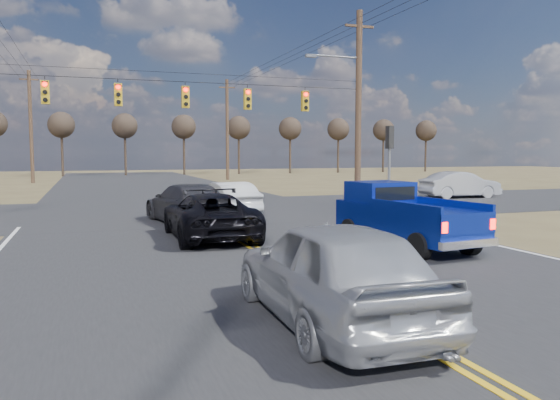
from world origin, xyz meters
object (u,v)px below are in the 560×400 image
object	(u,v)px
white_car_queue	(228,199)
dgrey_car_queue	(187,203)
black_suv	(209,216)
silver_suv	(332,270)
pickup_truck	(403,216)
cross_car_east_near	(460,185)

from	to	relation	value
white_car_queue	dgrey_car_queue	bearing A→B (deg)	38.88
black_suv	white_car_queue	world-z (taller)	black_suv
silver_suv	black_suv	bearing A→B (deg)	-88.68
pickup_truck	silver_suv	world-z (taller)	pickup_truck
pickup_truck	cross_car_east_near	world-z (taller)	pickup_truck
pickup_truck	dgrey_car_queue	size ratio (longest dim) A/B	0.95
silver_suv	white_car_queue	world-z (taller)	silver_suv
pickup_truck	dgrey_car_queue	world-z (taller)	pickup_truck
silver_suv	white_car_queue	distance (m)	15.52
white_car_queue	dgrey_car_queue	world-z (taller)	dgrey_car_queue
pickup_truck	silver_suv	distance (m)	7.59
white_car_queue	cross_car_east_near	bearing A→B (deg)	-170.92
dgrey_car_queue	white_car_queue	bearing A→B (deg)	-143.73
black_suv	cross_car_east_near	xyz separation A→B (m)	(17.59, 10.34, 0.07)
white_car_queue	dgrey_car_queue	distance (m)	3.04
black_suv	cross_car_east_near	bearing A→B (deg)	-148.44
pickup_truck	cross_car_east_near	size ratio (longest dim) A/B	1.05
cross_car_east_near	pickup_truck	bearing A→B (deg)	139.70
dgrey_car_queue	cross_car_east_near	world-z (taller)	cross_car_east_near
silver_suv	cross_car_east_near	distance (m)	26.27
black_suv	cross_car_east_near	world-z (taller)	cross_car_east_near
white_car_queue	cross_car_east_near	world-z (taller)	cross_car_east_near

